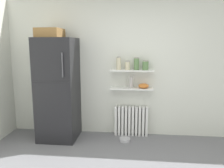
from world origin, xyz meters
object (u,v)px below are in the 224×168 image
at_px(shelf_bowl, 144,86).
at_px(pet_food_bowl, 125,140).
at_px(refrigerator, 58,88).
at_px(storage_jar_2, 136,64).
at_px(storage_jar_1, 127,65).
at_px(storage_jar_0, 119,63).
at_px(storage_jar_3, 145,65).
at_px(radiator, 131,121).
at_px(vase, 131,82).

xyz_separation_m(shelf_bowl, pet_food_bowl, (-0.32, -0.26, -0.95)).
height_order(refrigerator, pet_food_bowl, refrigerator).
bearing_deg(storage_jar_2, pet_food_bowl, -126.02).
relative_size(storage_jar_1, shelf_bowl, 0.84).
height_order(storage_jar_1, shelf_bowl, storage_jar_1).
relative_size(storage_jar_0, storage_jar_3, 1.36).
relative_size(storage_jar_2, storage_jar_3, 1.30).
xyz_separation_m(refrigerator, shelf_bowl, (1.55, 0.22, 0.02)).
relative_size(storage_jar_2, shelf_bowl, 1.18).
height_order(storage_jar_1, storage_jar_3, storage_jar_3).
xyz_separation_m(storage_jar_1, storage_jar_2, (0.16, -0.00, 0.03)).
bearing_deg(storage_jar_0, refrigerator, -168.52).
bearing_deg(radiator, refrigerator, -169.33).
relative_size(storage_jar_2, pet_food_bowl, 1.15).
distance_m(storage_jar_0, storage_jar_3, 0.49).
bearing_deg(storage_jar_2, storage_jar_3, 0.00).
distance_m(refrigerator, pet_food_bowl, 1.54).
height_order(refrigerator, shelf_bowl, refrigerator).
height_order(storage_jar_2, pet_food_bowl, storage_jar_2).
xyz_separation_m(radiator, storage_jar_0, (-0.24, -0.03, 1.10)).
height_order(storage_jar_1, pet_food_bowl, storage_jar_1).
height_order(radiator, vase, vase).
height_order(storage_jar_1, storage_jar_2, storage_jar_2).
bearing_deg(storage_jar_2, storage_jar_0, 180.00).
height_order(vase, shelf_bowl, vase).
relative_size(refrigerator, pet_food_bowl, 10.10).
height_order(vase, pet_food_bowl, vase).
xyz_separation_m(storage_jar_0, pet_food_bowl, (0.14, -0.26, -1.36)).
relative_size(storage_jar_0, storage_jar_1, 1.46).
bearing_deg(shelf_bowl, pet_food_bowl, -141.63).
bearing_deg(pet_food_bowl, radiator, 69.77).
distance_m(storage_jar_0, pet_food_bowl, 1.39).
distance_m(refrigerator, storage_jar_2, 1.49).
bearing_deg(refrigerator, pet_food_bowl, -1.71).
bearing_deg(pet_food_bowl, shelf_bowl, 38.37).
distance_m(storage_jar_2, shelf_bowl, 0.43).
bearing_deg(radiator, pet_food_bowl, -110.23).
xyz_separation_m(refrigerator, storage_jar_2, (1.41, 0.22, 0.43)).
distance_m(storage_jar_0, shelf_bowl, 0.62).
distance_m(storage_jar_0, vase, 0.42).
xyz_separation_m(storage_jar_3, pet_food_bowl, (-0.35, -0.26, -1.33)).
relative_size(storage_jar_2, vase, 1.09).
distance_m(storage_jar_0, storage_jar_1, 0.17).
relative_size(refrigerator, storage_jar_1, 12.24).
bearing_deg(storage_jar_3, pet_food_bowl, -143.64).
distance_m(radiator, storage_jar_2, 1.10).
distance_m(radiator, pet_food_bowl, 0.40).
bearing_deg(storage_jar_3, refrigerator, -172.02).
height_order(radiator, shelf_bowl, shelf_bowl).
distance_m(radiator, shelf_bowl, 0.73).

